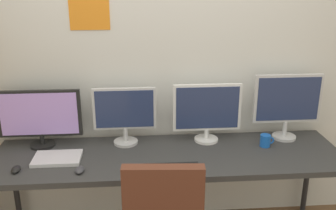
# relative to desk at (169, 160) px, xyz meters

# --- Properties ---
(wall_back) EXTENTS (4.87, 0.11, 2.60)m
(wall_back) POSITION_rel_desk_xyz_m (-0.00, 0.42, 0.61)
(wall_back) COLOR silver
(wall_back) RESTS_ON ground_plane
(desk) EXTENTS (2.47, 0.68, 0.74)m
(desk) POSITION_rel_desk_xyz_m (0.00, 0.00, 0.00)
(desk) COLOR #333333
(desk) RESTS_ON ground_plane
(monitor_far_left) EXTENTS (0.59, 0.18, 0.43)m
(monitor_far_left) POSITION_rel_desk_xyz_m (-0.92, 0.21, 0.28)
(monitor_far_left) COLOR black
(monitor_far_left) RESTS_ON desk
(monitor_center_left) EXTENTS (0.46, 0.18, 0.43)m
(monitor_center_left) POSITION_rel_desk_xyz_m (-0.31, 0.21, 0.29)
(monitor_center_left) COLOR silver
(monitor_center_left) RESTS_ON desk
(monitor_center_right) EXTENTS (0.51, 0.18, 0.45)m
(monitor_center_right) POSITION_rel_desk_xyz_m (0.31, 0.21, 0.29)
(monitor_center_right) COLOR silver
(monitor_center_right) RESTS_ON desk
(monitor_far_right) EXTENTS (0.52, 0.18, 0.51)m
(monitor_far_right) POSITION_rel_desk_xyz_m (0.92, 0.21, 0.34)
(monitor_far_right) COLOR silver
(monitor_far_right) RESTS_ON desk
(keyboard_main) EXTENTS (0.37, 0.13, 0.02)m
(keyboard_main) POSITION_rel_desk_xyz_m (0.00, -0.23, 0.06)
(keyboard_main) COLOR black
(keyboard_main) RESTS_ON desk
(mouse_left_side) EXTENTS (0.06, 0.10, 0.03)m
(mouse_left_side) POSITION_rel_desk_xyz_m (-0.59, -0.21, 0.06)
(mouse_left_side) COLOR #38383D
(mouse_left_side) RESTS_ON desk
(mouse_right_side) EXTENTS (0.06, 0.10, 0.03)m
(mouse_right_side) POSITION_rel_desk_xyz_m (-1.00, -0.17, 0.06)
(mouse_right_side) COLOR black
(mouse_right_side) RESTS_ON desk
(laptop_closed) EXTENTS (0.32, 0.22, 0.02)m
(laptop_closed) POSITION_rel_desk_xyz_m (-0.77, -0.03, 0.06)
(laptop_closed) COLOR silver
(laptop_closed) RESTS_ON desk
(coffee_mug) EXTENTS (0.11, 0.08, 0.09)m
(coffee_mug) POSITION_rel_desk_xyz_m (0.72, 0.07, 0.09)
(coffee_mug) COLOR blue
(coffee_mug) RESTS_ON desk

